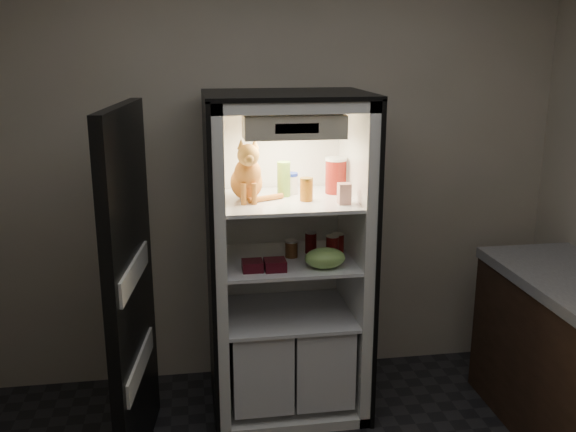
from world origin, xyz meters
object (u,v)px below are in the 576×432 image
Objects in this scene: mayo_tub at (290,183)px; pepper_jar at (336,175)px; tabby_cat at (247,176)px; berry_box_right at (275,265)px; parmesan_shaker at (284,179)px; condiment_jar at (291,249)px; soda_can_a at (311,243)px; grape_bag at (325,258)px; cream_carton at (344,194)px; soda_can_b at (338,244)px; berry_box_left at (252,266)px; salsa_jar at (306,189)px; soda_can_c at (332,247)px; refrigerator at (286,279)px.

mayo_tub is 0.27m from pepper_jar.
berry_box_right is at bearing -55.31° from tabby_cat.
condiment_jar is at bearing -53.64° from parmesan_shaker.
grape_bag is (0.03, -0.27, -0.01)m from soda_can_a.
cream_carton is 0.44m from soda_can_a.
tabby_cat reaches higher than cream_carton.
soda_can_b is at bearing 86.04° from cream_carton.
parmesan_shaker is 0.38m from cream_carton.
soda_can_b is at bearing -22.49° from mayo_tub.
soda_can_b is at bearing -2.53° from condiment_jar.
soda_can_a is at bearing 34.30° from berry_box_left.
salsa_jar is 1.11× the size of berry_box_right.
salsa_jar is 0.38m from condiment_jar.
berry_box_left is at bearing -88.44° from tabby_cat.
soda_can_c is at bearing 5.84° from salsa_jar.
mayo_tub reaches higher than soda_can_a.
parmesan_shaker is at bearing 125.70° from grape_bag.
parmesan_shaker is 1.70× the size of berry_box_right.
grape_bag is (0.40, -0.19, -0.43)m from tabby_cat.
berry_box_right is at bearing -113.69° from mayo_tub.
tabby_cat is (-0.22, -0.06, 0.63)m from refrigerator.
grape_bag is at bearing -58.05° from salsa_jar.
grape_bag is (0.18, -0.25, 0.20)m from refrigerator.
cream_carton is 1.02× the size of berry_box_left.
tabby_cat is 0.29m from mayo_tub.
parmesan_shaker is 0.88× the size of grape_bag.
soda_can_c is 1.35× the size of condiment_jar.
tabby_cat is at bearing 174.39° from soda_can_c.
refrigerator reaches higher than soda_can_b.
soda_can_a is at bearing 129.48° from soda_can_c.
berry_box_left is (-0.47, -0.13, -0.04)m from soda_can_c.
mayo_tub is at bearing 157.51° from soda_can_b.
salsa_jar is (0.32, -0.06, -0.07)m from tabby_cat.
berry_box_right is at bearing -144.59° from pepper_jar.
salsa_jar reaches higher than grape_bag.
soda_can_a is 0.27m from grape_bag.
soda_can_a is at bearing -172.39° from pepper_jar.
tabby_cat is 0.57m from soda_can_a.
soda_can_c is at bearing -36.64° from mayo_tub.
tabby_cat is 0.49m from berry_box_left.
grape_bag is at bearing -116.89° from soda_can_c.
mayo_tub is 0.91× the size of soda_can_c.
grape_bag is (-0.12, -0.20, -0.01)m from soda_can_b.
soda_can_c is (0.26, -0.11, -0.38)m from parmesan_shaker.
mayo_tub is at bearing 161.58° from soda_can_a.
parmesan_shaker reaches higher than berry_box_left.
grape_bag is (0.08, -0.13, -0.36)m from salsa_jar.
pepper_jar is at bearing 7.03° from refrigerator.
soda_can_c reaches higher than grape_bag.
refrigerator reaches higher than condiment_jar.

